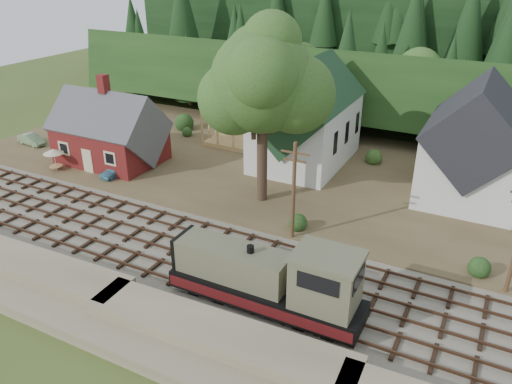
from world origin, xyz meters
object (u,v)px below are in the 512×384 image
at_px(patio_set, 53,152).
at_px(car_blue, 116,170).
at_px(car_green, 31,139).
at_px(locomotive, 272,281).

bearing_deg(patio_set, car_blue, 14.69).
height_order(car_blue, car_green, car_green).
xyz_separation_m(locomotive, patio_set, (-28.55, 9.44, 0.04)).
xyz_separation_m(car_blue, car_green, (-14.52, 2.43, 0.02)).
bearing_deg(patio_set, locomotive, -18.29).
bearing_deg(patio_set, car_green, 153.55).
bearing_deg(car_blue, locomotive, -21.73).
bearing_deg(car_green, car_blue, -93.89).
height_order(locomotive, car_blue, locomotive).
bearing_deg(locomotive, car_green, 159.80).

